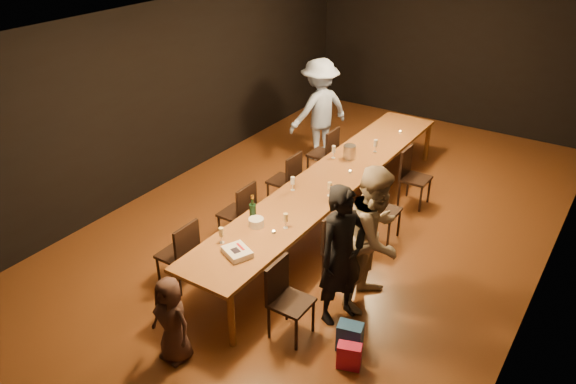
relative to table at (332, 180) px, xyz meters
The scene contains 30 objects.
ground 0.70m from the table, ahead, with size 10.00×10.00×0.00m, color #4C2C13.
room_shell 1.38m from the table, ahead, with size 6.04×10.04×3.02m.
table is the anchor object (origin of this frame).
chair_right_0 2.56m from the table, 70.50° to the right, with size 0.42×0.42×0.93m, color black, non-canonical shape.
chair_right_1 1.49m from the table, 54.69° to the right, with size 0.42×0.42×0.93m, color black, non-canonical shape.
chair_right_2 0.88m from the table, ahead, with size 0.42×0.42×0.93m, color black, non-canonical shape.
chair_right_3 1.49m from the table, 54.69° to the left, with size 0.42×0.42×0.93m, color black, non-canonical shape.
chair_left_0 2.56m from the table, 109.50° to the right, with size 0.42×0.42×0.93m, color black, non-canonical shape.
chair_left_1 1.49m from the table, 125.31° to the right, with size 0.42×0.42×0.93m, color black, non-canonical shape.
chair_left_2 0.88m from the table, behind, with size 0.42×0.42×0.93m, color black, non-canonical shape.
chair_left_3 1.49m from the table, 125.31° to the left, with size 0.42×0.42×0.93m, color black, non-canonical shape.
woman_birthday 2.16m from the table, 57.75° to the right, with size 0.63×0.41×1.72m, color black.
woman_tan 1.87m from the table, 45.14° to the right, with size 0.87×0.68×1.79m, color #BBA98C.
man_blue 2.34m from the table, 125.14° to the left, with size 1.21×0.70×1.88m, color #90ABE0.
child 3.38m from the table, 90.08° to the right, with size 0.50×0.33×1.02m, color #452C26.
gift_bag_red 3.02m from the table, 56.73° to the right, with size 0.25×0.14×0.30m, color #E32253.
gift_bag_blue 2.76m from the table, 56.06° to the right, with size 0.27×0.18×0.34m, color #2558A3.
birthday_cake 2.33m from the table, 88.53° to the right, with size 0.40×0.37×0.08m.
plate_stack 1.71m from the table, 94.24° to the right, with size 0.19×0.19×0.11m, color white.
champagne_bottle 1.66m from the table, 98.17° to the right, with size 0.09×0.09×0.37m, color black, non-canonical shape.
ice_bucket 0.75m from the table, 97.60° to the left, with size 0.19×0.19×0.21m, color #A7A7AC.
wineglass_0 2.25m from the table, 96.36° to the right, with size 0.06×0.06×0.21m, color beige, non-canonical shape.
wineglass_1 1.56m from the table, 82.38° to the right, with size 0.06×0.06×0.21m, color beige, non-canonical shape.
wineglass_2 0.72m from the table, 111.85° to the right, with size 0.06×0.06×0.21m, color silver, non-canonical shape.
wineglass_3 0.59m from the table, 64.11° to the right, with size 0.06×0.06×0.21m, color beige, non-canonical shape.
wineglass_4 0.69m from the table, 117.38° to the left, with size 0.06×0.06×0.21m, color silver, non-canonical shape.
wineglass_5 1.19m from the table, 83.45° to the left, with size 0.06×0.06×0.21m, color silver, non-canonical shape.
tealight_near 1.73m from the table, 85.02° to the right, with size 0.05×0.05×0.03m, color #B2B7B2.
tealight_mid 0.33m from the table, 62.22° to the left, with size 0.05×0.05×0.03m, color #B2B7B2.
tealight_far 2.15m from the table, 85.99° to the left, with size 0.05×0.05×0.03m, color #B2B7B2.
Camera 1 is at (3.48, -6.48, 4.47)m, focal length 35.00 mm.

